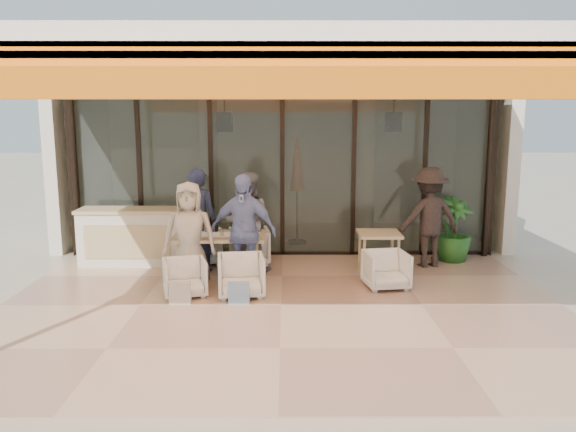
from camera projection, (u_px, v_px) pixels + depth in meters
name	position (u px, v px, depth m)	size (l,w,h in m)	color
ground	(281.00, 307.00, 7.94)	(70.00, 70.00, 0.00)	#C6B293
terrace_floor	(281.00, 307.00, 7.94)	(8.00, 6.00, 0.01)	tan
terrace_structure	(280.00, 69.00, 7.12)	(8.00, 6.00, 3.40)	silver
glass_storefront	(282.00, 173.00, 10.62)	(8.08, 0.10, 3.20)	#9EADA3
interior_block	(283.00, 136.00, 12.79)	(9.05, 3.62, 3.52)	silver
host_counter	(132.00, 236.00, 10.10)	(1.85, 0.65, 1.04)	silver
dining_table	(219.00, 238.00, 9.24)	(1.50, 0.90, 0.93)	#D9C084
chair_far_left	(203.00, 245.00, 10.22)	(0.68, 0.64, 0.70)	white
chair_far_right	(249.00, 244.00, 10.22)	(0.71, 0.66, 0.73)	white
chair_near_left	(185.00, 276.00, 8.36)	(0.61, 0.57, 0.63)	white
chair_near_right	(241.00, 274.00, 8.36)	(0.68, 0.64, 0.70)	white
diner_navy	(198.00, 220.00, 9.64)	(0.66, 0.43, 1.81)	#171B32
diner_grey	(247.00, 222.00, 9.64)	(0.85, 0.66, 1.74)	slate
diner_cream	(189.00, 235.00, 8.76)	(0.82, 0.53, 1.67)	beige
diner_periwinkle	(243.00, 231.00, 8.75)	(1.05, 0.44, 1.79)	#6E7AB8
tote_bag_cream	(180.00, 294.00, 7.99)	(0.30, 0.10, 0.34)	silver
tote_bag_blue	(239.00, 294.00, 7.99)	(0.30, 0.10, 0.34)	#99BFD8
side_table	(379.00, 239.00, 9.43)	(0.70, 0.70, 0.74)	#D9C084
side_chair	(386.00, 268.00, 8.74)	(0.64, 0.60, 0.66)	white
standing_woman	(429.00, 218.00, 9.91)	(1.16, 0.67, 1.79)	black
potted_palm	(453.00, 230.00, 10.33)	(0.68, 0.68, 1.21)	#1E5919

